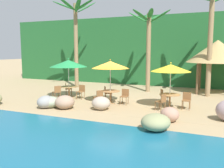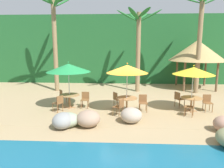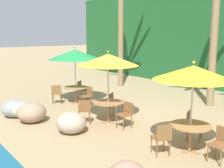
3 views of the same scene
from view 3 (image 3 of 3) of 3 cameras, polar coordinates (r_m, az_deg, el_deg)
ground_plane at (r=10.40m, az=0.30°, el=-7.26°), size 120.00×120.00×0.00m
terrace_deck at (r=10.39m, az=0.30°, el=-7.24°), size 18.00×5.20×0.01m
rock_seawall at (r=9.07m, az=-14.95°, el=-7.86°), size 17.74×3.60×0.95m
umbrella_green at (r=12.56m, az=-7.60°, el=6.01°), size 2.37×2.37×2.56m
dining_table_green at (r=12.78m, az=-7.43°, el=-1.19°), size 1.10×1.10×0.74m
chair_green_seaward at (r=12.13m, az=-5.03°, el=-2.24°), size 0.42×0.43×0.87m
chair_green_inland at (r=13.59m, az=-6.25°, el=-0.91°), size 0.59×0.59×0.87m
chair_green_left at (r=12.77m, az=-11.25°, el=-1.77°), size 0.59×0.58×0.87m
umbrella_orange at (r=9.67m, az=-0.80°, el=4.96°), size 2.12×2.12×2.55m
dining_table_orange at (r=9.95m, az=-0.78°, el=-4.37°), size 1.10×1.10×0.74m
chair_orange_seaward at (r=9.40m, az=2.87°, el=-5.89°), size 0.43×0.44×0.87m
chair_orange_inland at (r=10.78m, az=0.39°, el=-3.79°), size 0.59×0.58×0.87m
chair_orange_left at (r=9.84m, az=-5.67°, el=-5.20°), size 0.58×0.58×0.87m
umbrella_yellow at (r=7.46m, az=16.28°, el=2.22°), size 2.08×2.08×2.44m
dining_table_yellow at (r=7.81m, az=15.72°, el=-8.90°), size 1.10×1.10×0.74m
chair_yellow_seaward at (r=7.47m, az=21.40°, el=-10.93°), size 0.42×0.43×0.87m
chair_yellow_inland at (r=8.65m, az=15.97°, el=-7.73°), size 0.57×0.57×0.87m
chair_yellow_left at (r=7.39m, az=10.22°, el=-10.61°), size 0.56×0.55×0.87m
palm_tree_nearest at (r=16.78m, az=1.90°, el=16.05°), size 3.59×3.67×7.05m
palm_tree_second at (r=12.76m, az=20.35°, el=13.42°), size 3.22×3.18×5.89m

